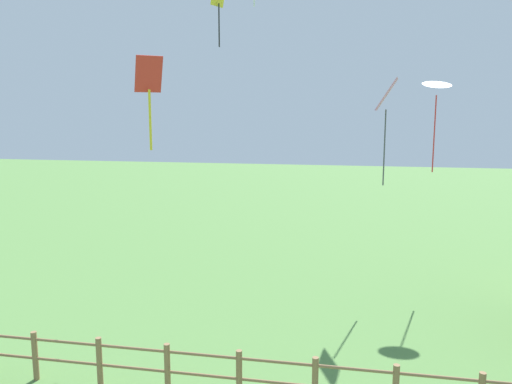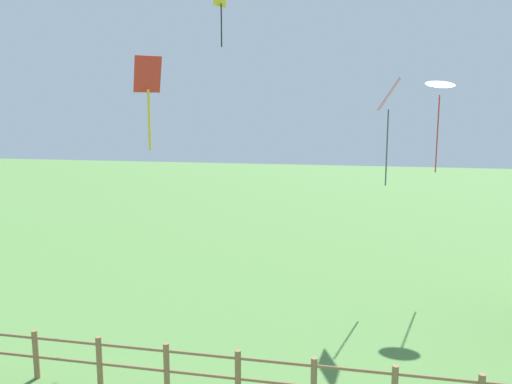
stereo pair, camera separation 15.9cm
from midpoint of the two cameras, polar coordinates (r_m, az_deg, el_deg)
wooden_fence at (r=11.82m, az=-2.35°, el=-20.00°), size 20.39×0.14×1.22m
kite_red_diamond at (r=10.36m, az=-12.56°, el=11.63°), size 0.60×0.54×1.85m
kite_pink_diamond at (r=18.61m, az=14.41°, el=9.53°), size 0.83×1.04×3.84m
kite_white_delta at (r=20.33m, az=19.75°, el=11.24°), size 1.25×1.23×3.56m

